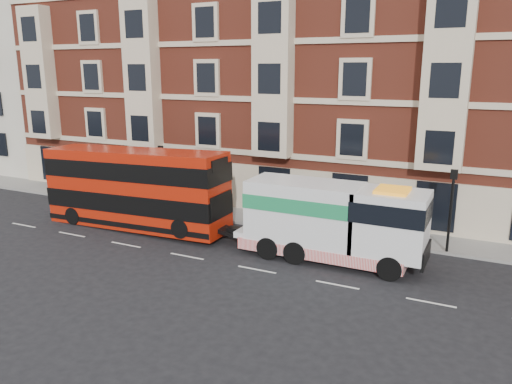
# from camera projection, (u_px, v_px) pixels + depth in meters

# --- Properties ---
(ground) EXTENTS (120.00, 120.00, 0.00)m
(ground) POSITION_uv_depth(u_px,v_px,m) (187.00, 256.00, 25.68)
(ground) COLOR black
(ground) RESTS_ON ground
(sidewalk) EXTENTS (90.00, 3.00, 0.15)m
(sidewalk) POSITION_uv_depth(u_px,v_px,m) (252.00, 217.00, 32.21)
(sidewalk) COLOR slate
(sidewalk) RESTS_ON ground
(victorian_terrace) EXTENTS (45.00, 12.00, 20.40)m
(victorian_terrace) POSITION_uv_depth(u_px,v_px,m) (303.00, 59.00, 36.14)
(victorian_terrace) COLOR brown
(victorian_terrace) RESTS_ON ground
(cream_block) EXTENTS (16.00, 10.00, 16.80)m
(cream_block) POSITION_uv_depth(u_px,v_px,m) (6.00, 80.00, 48.61)
(cream_block) COLOR beige
(cream_block) RESTS_ON ground
(lamp_post_west) EXTENTS (0.35, 0.15, 4.35)m
(lamp_post_west) POSITION_uv_depth(u_px,v_px,m) (162.00, 173.00, 32.99)
(lamp_post_west) COLOR black
(lamp_post_west) RESTS_ON sidewalk
(lamp_post_east) EXTENTS (0.35, 0.15, 4.35)m
(lamp_post_east) POSITION_uv_depth(u_px,v_px,m) (451.00, 205.00, 25.36)
(lamp_post_east) COLOR black
(lamp_post_east) RESTS_ON sidewalk
(double_decker_bus) EXTENTS (11.76, 2.70, 4.76)m
(double_decker_bus) POSITION_uv_depth(u_px,v_px,m) (135.00, 187.00, 29.73)
(double_decker_bus) COLOR #AF1C09
(double_decker_bus) RESTS_ON ground
(tow_truck) EXTENTS (9.42, 2.78, 3.93)m
(tow_truck) POSITION_uv_depth(u_px,v_px,m) (329.00, 220.00, 24.72)
(tow_truck) COLOR silver
(tow_truck) RESTS_ON ground
(box_van) EXTENTS (4.80, 2.40, 2.40)m
(box_van) POSITION_uv_depth(u_px,v_px,m) (80.00, 189.00, 34.93)
(box_van) COLOR silver
(box_van) RESTS_ON ground
(pedestrian) EXTENTS (0.80, 0.72, 1.83)m
(pedestrian) POSITION_uv_depth(u_px,v_px,m) (152.00, 195.00, 33.69)
(pedestrian) COLOR black
(pedestrian) RESTS_ON sidewalk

